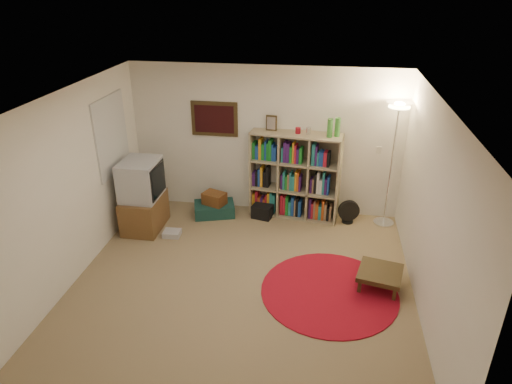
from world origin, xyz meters
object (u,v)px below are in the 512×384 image
bookshelf (294,177)px  side_table (380,273)px  tv_stand (143,196)px  floor_fan (349,212)px  floor_lamp (397,125)px  suitcase (214,209)px

bookshelf → side_table: 2.31m
bookshelf → side_table: bearing=-46.9°
tv_stand → side_table: (3.64, -1.04, -0.35)m
floor_fan → tv_stand: bearing=179.7°
floor_fan → floor_lamp: bearing=-5.6°
tv_stand → bookshelf: bearing=19.1°
floor_lamp → floor_fan: floor_lamp is taller
bookshelf → floor_lamp: size_ratio=0.86×
floor_lamp → side_table: bearing=-97.4°
bookshelf → tv_stand: 2.48m
bookshelf → tv_stand: bookshelf is taller
floor_lamp → tv_stand: 4.10m
floor_fan → side_table: size_ratio=0.61×
floor_fan → tv_stand: size_ratio=0.35×
floor_lamp → side_table: size_ratio=3.12×
bookshelf → suitcase: bearing=-163.1°
bookshelf → suitcase: (-1.33, -0.21, -0.61)m
suitcase → side_table: bearing=-48.7°
bookshelf → suitcase: 1.48m
tv_stand → side_table: size_ratio=1.77×
floor_fan → side_table: 1.74m
bookshelf → floor_lamp: bearing=4.9°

